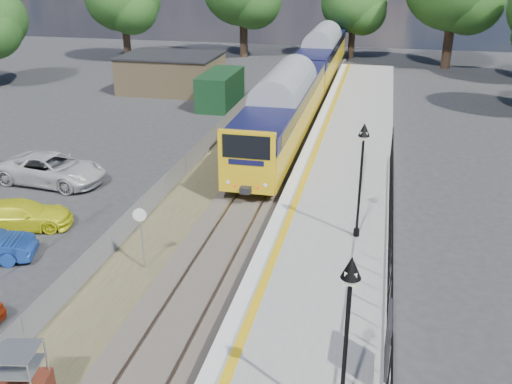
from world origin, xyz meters
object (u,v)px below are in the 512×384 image
(victorian_lamp_north, at_px, (362,154))
(speed_sign, at_px, (141,229))
(train, at_px, (307,74))
(car_yellow, at_px, (21,215))
(car_white, at_px, (52,169))
(brick_plinth, at_px, (21,382))
(victorian_lamp_south, at_px, (349,306))

(victorian_lamp_north, distance_m, speed_sign, 8.68)
(victorian_lamp_north, height_order, train, victorian_lamp_north)
(speed_sign, height_order, car_yellow, speed_sign)
(car_yellow, height_order, car_white, car_white)
(train, distance_m, brick_plinth, 34.49)
(speed_sign, bearing_deg, train, 70.39)
(train, relative_size, brick_plinth, 20.69)
(brick_plinth, bearing_deg, car_yellow, 123.76)
(victorian_lamp_south, height_order, brick_plinth, victorian_lamp_south)
(victorian_lamp_south, height_order, car_yellow, victorian_lamp_south)
(victorian_lamp_south, relative_size, train, 0.11)
(train, height_order, brick_plinth, train)
(victorian_lamp_south, distance_m, brick_plinth, 8.84)
(speed_sign, distance_m, car_yellow, 7.05)
(victorian_lamp_north, distance_m, car_yellow, 14.90)
(speed_sign, bearing_deg, victorian_lamp_north, 5.60)
(train, relative_size, speed_sign, 15.86)
(speed_sign, xyz_separation_m, car_white, (-8.11, 7.19, -0.94))
(victorian_lamp_south, distance_m, train, 34.53)
(victorian_lamp_north, bearing_deg, car_yellow, -177.30)
(speed_sign, relative_size, car_yellow, 0.59)
(brick_plinth, bearing_deg, victorian_lamp_north, 52.31)
(victorian_lamp_north, relative_size, car_white, 0.81)
(train, bearing_deg, speed_sign, -95.32)
(victorian_lamp_north, height_order, car_white, victorian_lamp_north)
(car_yellow, bearing_deg, train, -38.76)
(victorian_lamp_south, height_order, train, victorian_lamp_south)
(train, height_order, car_yellow, train)
(victorian_lamp_south, relative_size, speed_sign, 1.79)
(train, xyz_separation_m, car_white, (-10.61, -19.67, -1.56))
(car_white, bearing_deg, speed_sign, -125.73)
(speed_sign, bearing_deg, brick_plinth, -105.65)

